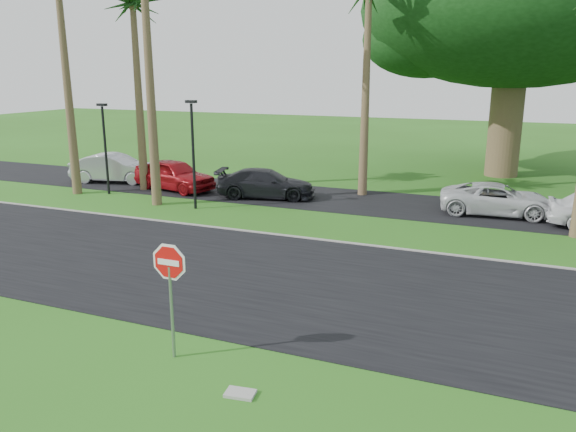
% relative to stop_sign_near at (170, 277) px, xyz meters
% --- Properties ---
extents(ground, '(120.00, 120.00, 0.00)m').
position_rel_stop_sign_near_xyz_m(ground, '(-0.50, 3.00, -1.77)').
color(ground, '#285A16').
rests_on(ground, ground).
extents(road, '(120.00, 8.00, 0.02)m').
position_rel_stop_sign_near_xyz_m(road, '(-0.50, 5.00, -1.76)').
color(road, black).
rests_on(road, ground).
extents(parking_strip, '(120.00, 5.00, 0.02)m').
position_rel_stop_sign_near_xyz_m(parking_strip, '(-0.50, 15.50, -1.76)').
color(parking_strip, black).
rests_on(parking_strip, ground).
extents(curb, '(120.00, 0.12, 0.06)m').
position_rel_stop_sign_near_xyz_m(curb, '(-0.50, 9.05, -1.74)').
color(curb, gray).
rests_on(curb, ground).
extents(stop_sign_near, '(1.05, 0.07, 2.62)m').
position_rel_stop_sign_near_xyz_m(stop_sign_near, '(0.00, 0.00, 0.00)').
color(stop_sign_near, gray).
rests_on(stop_sign_near, ground).
extents(palm_left_mid, '(5.00, 5.00, 10.00)m').
position_rel_stop_sign_near_xyz_m(palm_left_mid, '(-11.00, 14.00, 6.90)').
color(palm_left_mid, brown).
rests_on(palm_left_mid, ground).
extents(canopy_tree, '(16.50, 16.50, 13.12)m').
position_rel_stop_sign_near_xyz_m(canopy_tree, '(5.50, 25.00, 7.17)').
color(canopy_tree, brown).
rests_on(canopy_tree, ground).
extents(streetlight_left, '(0.45, 0.25, 4.34)m').
position_rel_stop_sign_near_xyz_m(streetlight_left, '(-12.00, 12.50, 0.72)').
color(streetlight_left, black).
rests_on(streetlight_left, ground).
extents(streetlight_right, '(0.45, 0.25, 4.64)m').
position_rel_stop_sign_near_xyz_m(streetlight_right, '(-6.50, 11.50, 0.88)').
color(streetlight_right, black).
rests_on(streetlight_right, ground).
extents(car_silver, '(4.83, 2.57, 1.51)m').
position_rel_stop_sign_near_xyz_m(car_silver, '(-13.60, 15.00, -1.02)').
color(car_silver, '#AAACB1').
rests_on(car_silver, ground).
extents(car_red, '(4.78, 2.77, 1.53)m').
position_rel_stop_sign_near_xyz_m(car_red, '(-9.53, 14.50, -1.01)').
color(car_red, maroon).
rests_on(car_red, ground).
extents(car_dark, '(4.92, 2.89, 1.34)m').
position_rel_stop_sign_near_xyz_m(car_dark, '(-4.55, 14.61, -1.10)').
color(car_dark, black).
rests_on(car_dark, ground).
extents(car_minivan, '(4.78, 2.47, 1.29)m').
position_rel_stop_sign_near_xyz_m(car_minivan, '(5.72, 15.31, -1.13)').
color(car_minivan, silver).
rests_on(car_minivan, ground).
extents(utility_slab, '(0.59, 0.42, 0.06)m').
position_rel_stop_sign_near_xyz_m(utility_slab, '(1.93, -0.76, -1.74)').
color(utility_slab, '#9D9C95').
rests_on(utility_slab, ground).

